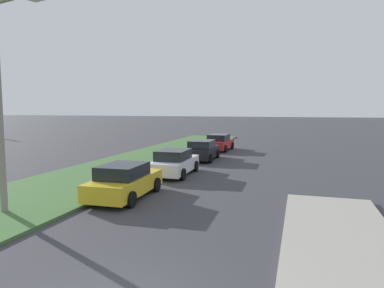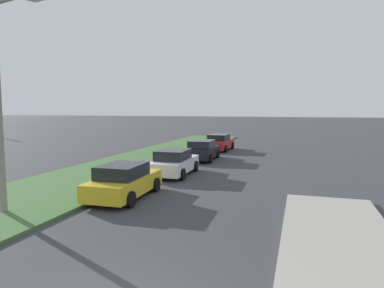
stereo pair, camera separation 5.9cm
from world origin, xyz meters
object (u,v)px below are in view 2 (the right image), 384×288
(parked_car_yellow, at_px, (124,181))
(parked_car_white, at_px, (174,163))
(parked_car_black, at_px, (202,150))
(parked_car_red, at_px, (219,143))
(streetlight, at_px, (3,92))

(parked_car_yellow, bearing_deg, parked_car_white, -4.68)
(parked_car_black, xyz_separation_m, parked_car_red, (6.08, 0.09, 0.00))
(parked_car_black, height_order, parked_car_red, same)
(parked_car_yellow, height_order, parked_car_black, same)
(parked_car_yellow, xyz_separation_m, parked_car_black, (11.54, -0.24, 0.00))
(parked_car_black, height_order, streetlight, streetlight)
(parked_car_yellow, relative_size, parked_car_red, 1.00)
(parked_car_yellow, bearing_deg, parked_car_black, -3.09)
(parked_car_white, relative_size, parked_car_red, 1.00)
(parked_car_red, bearing_deg, parked_car_yellow, -178.36)
(parked_car_white, bearing_deg, parked_car_red, -1.23)
(parked_car_white, distance_m, parked_car_black, 6.10)
(parked_car_yellow, height_order, parked_car_white, same)
(parked_car_white, height_order, parked_car_red, same)
(parked_car_white, relative_size, streetlight, 0.58)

